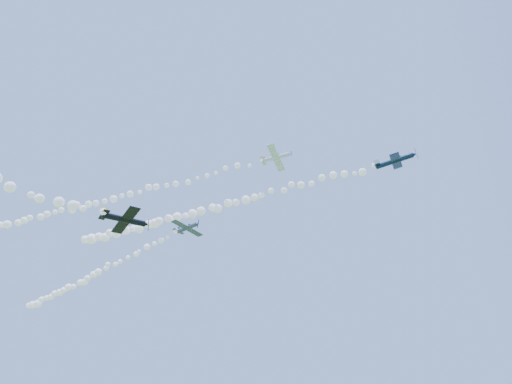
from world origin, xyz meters
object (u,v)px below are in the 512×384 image
at_px(plane_black, 125,220).
at_px(plane_white, 276,157).
at_px(plane_navy, 396,161).
at_px(plane_grey, 187,228).

bearing_deg(plane_black, plane_white, -17.23).
distance_m(plane_navy, plane_grey, 41.65).
relative_size(plane_white, plane_black, 0.84).
distance_m(plane_white, plane_navy, 22.49).
xyz_separation_m(plane_white, plane_black, (-19.21, -16.83, -18.19)).
distance_m(plane_grey, plane_black, 19.93).
distance_m(plane_white, plane_grey, 22.60).
bearing_deg(plane_white, plane_navy, 1.20).
xyz_separation_m(plane_white, plane_navy, (21.47, 1.22, -6.57)).
height_order(plane_white, plane_grey, plane_white).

